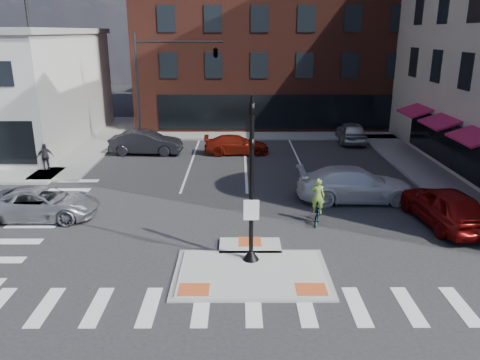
{
  "coord_description": "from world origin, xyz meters",
  "views": [
    {
      "loc": [
        -0.45,
        -15.03,
        8.09
      ],
      "look_at": [
        -0.39,
        4.07,
        2.0
      ],
      "focal_mm": 35.0,
      "sensor_mm": 36.0,
      "label": 1
    }
  ],
  "objects_px": {
    "bg_car_red": "(236,145)",
    "cyclist": "(317,208)",
    "white_pickup": "(355,184)",
    "bg_car_silver": "(351,132)",
    "red_sedan": "(445,206)",
    "pedestrian_b": "(45,157)",
    "silver_suv": "(41,203)",
    "bg_car_dark": "(146,142)"
  },
  "relations": [
    {
      "from": "white_pickup",
      "to": "bg_car_red",
      "type": "bearing_deg",
      "value": 31.95
    },
    {
      "from": "bg_car_silver",
      "to": "pedestrian_b",
      "type": "bearing_deg",
      "value": 24.46
    },
    {
      "from": "bg_car_silver",
      "to": "bg_car_red",
      "type": "relative_size",
      "value": 1.05
    },
    {
      "from": "silver_suv",
      "to": "bg_car_red",
      "type": "distance_m",
      "value": 14.53
    },
    {
      "from": "white_pickup",
      "to": "bg_car_silver",
      "type": "xyz_separation_m",
      "value": [
        2.74,
        12.85,
        -0.04
      ]
    },
    {
      "from": "silver_suv",
      "to": "pedestrian_b",
      "type": "height_order",
      "value": "pedestrian_b"
    },
    {
      "from": "bg_car_silver",
      "to": "red_sedan",
      "type": "bearing_deg",
      "value": 94.55
    },
    {
      "from": "bg_car_silver",
      "to": "bg_car_red",
      "type": "xyz_separation_m",
      "value": [
        -8.69,
        -3.52,
        -0.15
      ]
    },
    {
      "from": "bg_car_red",
      "to": "cyclist",
      "type": "xyz_separation_m",
      "value": [
        3.59,
        -12.23,
        0.05
      ]
    },
    {
      "from": "white_pickup",
      "to": "bg_car_silver",
      "type": "relative_size",
      "value": 1.24
    },
    {
      "from": "red_sedan",
      "to": "bg_car_dark",
      "type": "xyz_separation_m",
      "value": [
        -15.3,
        12.41,
        -0.06
      ]
    },
    {
      "from": "red_sedan",
      "to": "pedestrian_b",
      "type": "distance_m",
      "value": 22.04
    },
    {
      "from": "pedestrian_b",
      "to": "bg_car_red",
      "type": "bearing_deg",
      "value": -3.22
    },
    {
      "from": "bg_car_red",
      "to": "bg_car_dark",
      "type": "bearing_deg",
      "value": 87.47
    },
    {
      "from": "silver_suv",
      "to": "bg_car_silver",
      "type": "distance_m",
      "value": 23.08
    },
    {
      "from": "cyclist",
      "to": "white_pickup",
      "type": "bearing_deg",
      "value": -114.98
    },
    {
      "from": "white_pickup",
      "to": "bg_car_silver",
      "type": "bearing_deg",
      "value": -12.64
    },
    {
      "from": "silver_suv",
      "to": "bg_car_red",
      "type": "xyz_separation_m",
      "value": [
        8.76,
        11.59,
        -0.06
      ]
    },
    {
      "from": "bg_car_red",
      "to": "pedestrian_b",
      "type": "height_order",
      "value": "pedestrian_b"
    },
    {
      "from": "cyclist",
      "to": "silver_suv",
      "type": "bearing_deg",
      "value": 11.31
    },
    {
      "from": "red_sedan",
      "to": "white_pickup",
      "type": "relative_size",
      "value": 0.88
    },
    {
      "from": "red_sedan",
      "to": "cyclist",
      "type": "xyz_separation_m",
      "value": [
        -5.5,
        0.19,
        -0.17
      ]
    },
    {
      "from": "bg_car_silver",
      "to": "silver_suv",
      "type": "bearing_deg",
      "value": 44.01
    },
    {
      "from": "bg_car_silver",
      "to": "pedestrian_b",
      "type": "relative_size",
      "value": 2.9
    },
    {
      "from": "bg_car_dark",
      "to": "pedestrian_b",
      "type": "xyz_separation_m",
      "value": [
        -5.2,
        -4.33,
        0.15
      ]
    },
    {
      "from": "cyclist",
      "to": "pedestrian_b",
      "type": "distance_m",
      "value": 16.95
    },
    {
      "from": "silver_suv",
      "to": "white_pickup",
      "type": "relative_size",
      "value": 0.88
    },
    {
      "from": "red_sedan",
      "to": "white_pickup",
      "type": "distance_m",
      "value": 4.4
    },
    {
      "from": "white_pickup",
      "to": "pedestrian_b",
      "type": "distance_m",
      "value": 18.07
    },
    {
      "from": "pedestrian_b",
      "to": "silver_suv",
      "type": "bearing_deg",
      "value": -93.93
    },
    {
      "from": "silver_suv",
      "to": "bg_car_silver",
      "type": "bearing_deg",
      "value": -49.4
    },
    {
      "from": "red_sedan",
      "to": "bg_car_silver",
      "type": "relative_size",
      "value": 1.09
    },
    {
      "from": "silver_suv",
      "to": "bg_car_dark",
      "type": "relative_size",
      "value": 1.04
    },
    {
      "from": "bg_car_red",
      "to": "bg_car_silver",
      "type": "bearing_deg",
      "value": -70.56
    },
    {
      "from": "bg_car_dark",
      "to": "bg_car_red",
      "type": "relative_size",
      "value": 1.1
    },
    {
      "from": "white_pickup",
      "to": "bg_car_dark",
      "type": "height_order",
      "value": "white_pickup"
    },
    {
      "from": "bg_car_red",
      "to": "pedestrian_b",
      "type": "relative_size",
      "value": 2.75
    },
    {
      "from": "white_pickup",
      "to": "bg_car_red",
      "type": "height_order",
      "value": "white_pickup"
    },
    {
      "from": "bg_car_silver",
      "to": "bg_car_red",
      "type": "bearing_deg",
      "value": 25.16
    },
    {
      "from": "silver_suv",
      "to": "red_sedan",
      "type": "height_order",
      "value": "red_sedan"
    },
    {
      "from": "bg_car_dark",
      "to": "bg_car_red",
      "type": "distance_m",
      "value": 6.21
    },
    {
      "from": "bg_car_dark",
      "to": "cyclist",
      "type": "xyz_separation_m",
      "value": [
        9.8,
        -12.22,
        -0.11
      ]
    }
  ]
}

